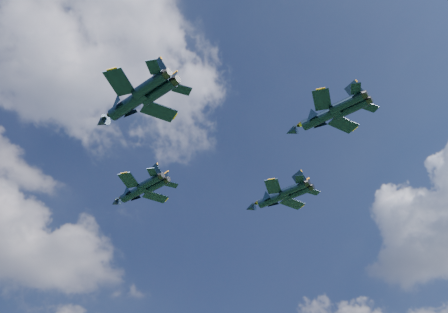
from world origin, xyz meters
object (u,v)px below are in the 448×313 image
jet_lead (133,193)px  jet_left (127,105)px  jet_slot (319,118)px  jet_right (272,199)px

jet_lead → jet_left: 25.65m
jet_slot → jet_lead: bearing=94.0°
jet_right → jet_slot: (-2.37, -21.95, 0.41)m
jet_left → jet_slot: size_ratio=1.13×
jet_left → jet_right: jet_right is taller
jet_lead → jet_left: bearing=-135.1°
jet_lead → jet_right: 25.22m
jet_slot → jet_left: bearing=137.6°
jet_lead → jet_slot: jet_slot is taller
jet_right → jet_lead: bearing=129.5°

